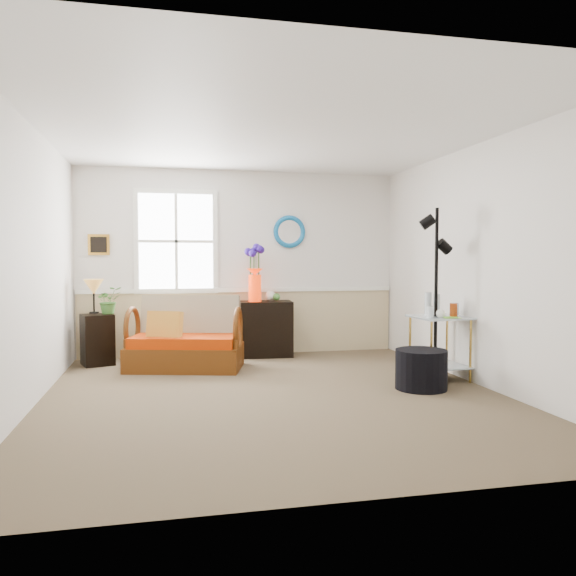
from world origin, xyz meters
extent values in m
cube|color=brown|center=(0.00, 0.00, 0.00)|extent=(4.50, 5.00, 0.01)
cube|color=white|center=(0.00, 0.00, 2.60)|extent=(4.50, 5.00, 0.01)
cube|color=white|center=(0.00, 2.50, 1.30)|extent=(4.50, 0.01, 2.60)
cube|color=white|center=(0.00, -2.50, 1.30)|extent=(4.50, 0.01, 2.60)
cube|color=white|center=(-2.25, 0.00, 1.30)|extent=(0.01, 5.00, 2.60)
cube|color=white|center=(2.25, 0.00, 1.30)|extent=(0.01, 5.00, 2.60)
cube|color=tan|center=(0.00, 2.48, 0.45)|extent=(4.46, 0.02, 0.90)
cube|color=white|center=(0.00, 2.47, 0.92)|extent=(4.46, 0.04, 0.06)
cube|color=#B87F29|center=(-1.92, 2.48, 1.55)|extent=(0.28, 0.03, 0.28)
torus|color=#1882BF|center=(0.70, 2.48, 1.75)|extent=(0.47, 0.07, 0.47)
imported|color=#3C742D|center=(-1.77, 2.11, 0.79)|extent=(0.44, 0.46, 0.27)
cylinder|color=black|center=(1.55, -0.06, 0.21)|extent=(0.61, 0.61, 0.41)
camera|label=1|loc=(-1.05, -5.43, 1.36)|focal=35.00mm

